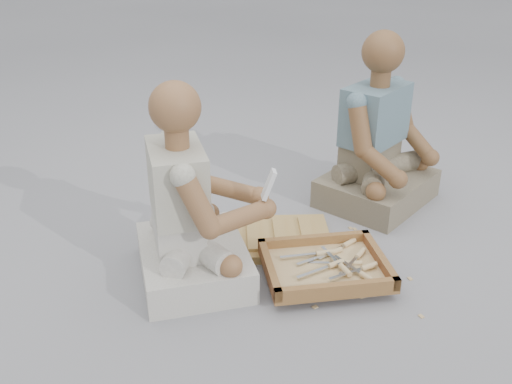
{
  "coord_description": "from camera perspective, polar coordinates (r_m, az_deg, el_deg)",
  "views": [
    {
      "loc": [
        -0.18,
        -1.85,
        1.3
      ],
      "look_at": [
        -0.04,
        0.2,
        0.3
      ],
      "focal_mm": 40.0,
      "sensor_mm": 36.0,
      "label": 1
    }
  ],
  "objects": [
    {
      "name": "chisel_4",
      "position": [
        2.33,
        6.35,
        -6.1
      ],
      "size": [
        0.22,
        0.05,
        0.02
      ],
      "rotation": [
        0.0,
        0.0,
        0.13
      ],
      "color": "silver",
      "rests_on": "tool_tray"
    },
    {
      "name": "wood_chip_2",
      "position": [
        2.28,
        -1.13,
        -8.71
      ],
      "size": [
        0.02,
        0.02,
        0.0
      ],
      "primitive_type": "cube",
      "rotation": [
        0.0,
        0.0,
        2.55
      ],
      "color": "tan",
      "rests_on": "ground"
    },
    {
      "name": "wood_chip_3",
      "position": [
        2.54,
        9.72,
        -5.2
      ],
      "size": [
        0.02,
        0.02,
        0.0
      ],
      "primitive_type": "cube",
      "rotation": [
        0.0,
        0.0,
        2.94
      ],
      "color": "tan",
      "rests_on": "ground"
    },
    {
      "name": "wood_chip_0",
      "position": [
        2.36,
        15.15,
        -8.37
      ],
      "size": [
        0.02,
        0.02,
        0.0
      ],
      "primitive_type": "cube",
      "rotation": [
        0.0,
        0.0,
        1.82
      ],
      "color": "tan",
      "rests_on": "ground"
    },
    {
      "name": "chisel_1",
      "position": [
        2.34,
        7.42,
        -6.07
      ],
      "size": [
        0.2,
        0.12,
        0.02
      ],
      "rotation": [
        0.0,
        0.0,
        0.48
      ],
      "color": "silver",
      "rests_on": "tool_tray"
    },
    {
      "name": "carved_panel",
      "position": [
        2.52,
        1.18,
        -4.65
      ],
      "size": [
        0.55,
        0.38,
        0.04
      ],
      "primitive_type": "cube",
      "rotation": [
        0.0,
        0.0,
        -0.02
      ],
      "color": "olive",
      "rests_on": "ground"
    },
    {
      "name": "wood_chip_7",
      "position": [
        2.18,
        16.19,
        -11.85
      ],
      "size": [
        0.02,
        0.02,
        0.0
      ],
      "primitive_type": "cube",
      "rotation": [
        0.0,
        0.0,
        1.98
      ],
      "color": "tan",
      "rests_on": "ground"
    },
    {
      "name": "chisel_2",
      "position": [
        2.24,
        8.64,
        -7.44
      ],
      "size": [
        0.09,
        0.21,
        0.02
      ],
      "rotation": [
        0.0,
        0.0,
        -1.25
      ],
      "color": "silver",
      "rests_on": "tool_tray"
    },
    {
      "name": "companion",
      "position": [
        2.84,
        12.14,
        4.29
      ],
      "size": [
        0.68,
        0.68,
        0.84
      ],
      "rotation": [
        0.0,
        0.0,
        3.95
      ],
      "color": "#7A7158",
      "rests_on": "ground"
    },
    {
      "name": "wood_chip_6",
      "position": [
        2.66,
        9.84,
        -3.66
      ],
      "size": [
        0.02,
        0.02,
        0.0
      ],
      "primitive_type": "cube",
      "rotation": [
        0.0,
        0.0,
        1.96
      ],
      "color": "tan",
      "rests_on": "ground"
    },
    {
      "name": "wood_chip_8",
      "position": [
        2.3,
        4.94,
        -8.43
      ],
      "size": [
        0.02,
        0.02,
        0.0
      ],
      "primitive_type": "cube",
      "rotation": [
        0.0,
        0.0,
        2.56
      ],
      "color": "tan",
      "rests_on": "ground"
    },
    {
      "name": "wood_chip_4",
      "position": [
        2.15,
        5.93,
        -11.37
      ],
      "size": [
        0.02,
        0.02,
        0.0
      ],
      "primitive_type": "cube",
      "rotation": [
        0.0,
        0.0,
        0.54
      ],
      "color": "tan",
      "rests_on": "ground"
    },
    {
      "name": "wood_chip_9",
      "position": [
        2.34,
        7.86,
        -7.99
      ],
      "size": [
        0.02,
        0.02,
        0.0
      ],
      "primitive_type": "cube",
      "rotation": [
        0.0,
        0.0,
        0.12
      ],
      "color": "tan",
      "rests_on": "ground"
    },
    {
      "name": "mobile_phone",
      "position": [
        2.13,
        1.29,
        0.76
      ],
      "size": [
        0.06,
        0.05,
        0.12
      ],
      "rotation": [
        -0.35,
        0.0,
        -1.54
      ],
      "color": "white",
      "rests_on": "craftsman"
    },
    {
      "name": "wood_chip_5",
      "position": [
        2.66,
        9.43,
        -3.59
      ],
      "size": [
        0.02,
        0.02,
        0.0
      ],
      "primitive_type": "cube",
      "rotation": [
        0.0,
        0.0,
        1.78
      ],
      "color": "tan",
      "rests_on": "ground"
    },
    {
      "name": "chisel_0",
      "position": [
        2.21,
        10.69,
        -8.16
      ],
      "size": [
        0.13,
        0.2,
        0.02
      ],
      "rotation": [
        0.0,
        0.0,
        -1.04
      ],
      "color": "silver",
      "rests_on": "tool_tray"
    },
    {
      "name": "chisel_3",
      "position": [
        2.41,
        8.95,
        -5.23
      ],
      "size": [
        0.19,
        0.15,
        0.02
      ],
      "rotation": [
        0.0,
        0.0,
        0.66
      ],
      "color": "silver",
      "rests_on": "tool_tray"
    },
    {
      "name": "wood_chip_1",
      "position": [
        2.22,
        10.56,
        -10.27
      ],
      "size": [
        0.02,
        0.02,
        0.0
      ],
      "primitive_type": "cube",
      "rotation": [
        0.0,
        0.0,
        0.27
      ],
      "color": "tan",
      "rests_on": "ground"
    },
    {
      "name": "chisel_5",
      "position": [
        2.26,
        10.79,
        -7.46
      ],
      "size": [
        0.21,
        0.11,
        0.02
      ],
      "rotation": [
        0.0,
        0.0,
        0.42
      ],
      "color": "silver",
      "rests_on": "tool_tray"
    },
    {
      "name": "tool_tray",
      "position": [
        2.27,
        6.91,
        -7.45
      ],
      "size": [
        0.51,
        0.42,
        0.06
      ],
      "rotation": [
        0.0,
        0.0,
        0.09
      ],
      "color": "brown",
      "rests_on": "carved_panel"
    },
    {
      "name": "chisel_6",
      "position": [
        2.3,
        9.15,
        -7.04
      ],
      "size": [
        0.22,
        0.04,
        0.02
      ],
      "rotation": [
        0.0,
        0.0,
        -0.1
      ],
      "color": "silver",
      "rests_on": "tool_tray"
    },
    {
      "name": "chisel_7",
      "position": [
        2.26,
        7.55,
        -7.28
      ],
      "size": [
        0.2,
        0.12,
        0.02
      ],
      "rotation": [
        0.0,
        0.0,
        0.48
      ],
      "color": "silver",
      "rests_on": "tool_tray"
    },
    {
      "name": "chisel_8",
      "position": [
        2.33,
        10.17,
        -6.29
      ],
      "size": [
        0.15,
        0.19,
        0.02
      ],
      "rotation": [
        0.0,
        0.0,
        0.92
      ],
      "color": "silver",
      "rests_on": "tool_tray"
    },
    {
      "name": "craftsman",
      "position": [
        2.18,
        -6.6,
        -2.37
      ],
      "size": [
        0.57,
        0.58,
        0.79
      ],
      "rotation": [
        0.0,
        0.0,
        -1.38
      ],
      "color": "beige",
      "rests_on": "ground"
    },
    {
      "name": "ground",
      "position": [
        2.27,
        1.46,
        -9.04
      ],
      "size": [
        60.0,
        60.0,
        0.0
      ],
      "primitive_type": "plane",
      "color": "gray",
      "rests_on": "ground"
    }
  ]
}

